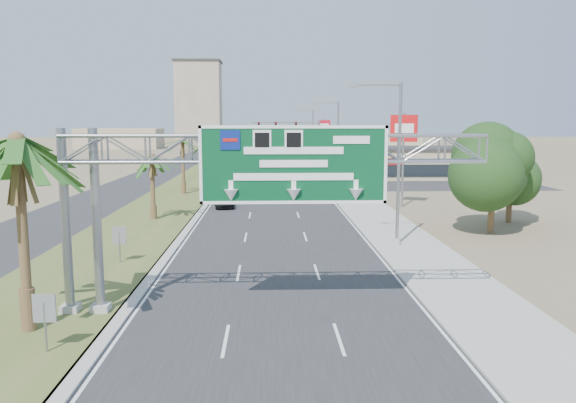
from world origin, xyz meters
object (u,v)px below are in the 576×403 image
at_px(pole_sign_blue, 363,143).
at_px(pole_sign_red_far, 324,129).
at_px(signal_mast, 306,142).
at_px(pole_sign_red_near, 404,133).
at_px(sign_gantry, 253,163).
at_px(palm_near, 17,142).
at_px(car_left_lane, 224,200).
at_px(car_mid_lane, 275,190).
at_px(car_right_lane, 285,170).
at_px(store_building, 428,163).
at_px(car_far, 264,166).

distance_m(pole_sign_blue, pole_sign_red_far, 25.96).
xyz_separation_m(signal_mast, pole_sign_red_near, (6.54, -33.65, 1.81)).
distance_m(sign_gantry, pole_sign_red_far, 78.19).
distance_m(palm_near, pole_sign_blue, 57.70).
distance_m(car_left_lane, car_mid_lane, 8.23).
bearing_deg(car_right_lane, sign_gantry, -87.54).
bearing_deg(pole_sign_red_near, signal_mast, 100.99).
height_order(signal_mast, car_mid_lane, signal_mast).
bearing_deg(store_building, car_far, 153.03).
xyz_separation_m(store_building, car_far, (-23.12, 11.76, -1.24)).
bearing_deg(pole_sign_red_near, pole_sign_red_far, 92.64).
xyz_separation_m(signal_mast, car_left_lane, (-9.67, -33.31, -4.14)).
bearing_deg(palm_near, car_left_lane, 81.28).
bearing_deg(car_left_lane, store_building, 38.63).
bearing_deg(car_mid_lane, car_far, 97.53).
bearing_deg(car_mid_lane, signal_mast, 84.61).
bearing_deg(pole_sign_blue, pole_sign_red_near, -90.72).
distance_m(palm_near, pole_sign_red_far, 81.57).
bearing_deg(store_building, palm_near, -118.28).
xyz_separation_m(car_far, pole_sign_red_near, (12.83, -39.44, 5.90)).
bearing_deg(signal_mast, pole_sign_blue, -56.56).
bearing_deg(palm_near, car_far, 83.39).
bearing_deg(car_left_lane, car_mid_lane, 47.61).
height_order(store_building, pole_sign_blue, pole_sign_blue).
height_order(car_far, pole_sign_red_far, pole_sign_red_far).
bearing_deg(pole_sign_blue, palm_near, -111.57).
relative_size(palm_near, car_far, 1.59).
distance_m(sign_gantry, car_right_lane, 61.18).
bearing_deg(palm_near, car_mid_lane, 75.83).
bearing_deg(pole_sign_red_far, store_building, -59.61).
xyz_separation_m(signal_mast, pole_sign_red_far, (4.27, 15.44, 1.70)).
xyz_separation_m(car_far, pole_sign_red_far, (10.56, 9.65, 5.79)).
relative_size(car_far, pole_sign_red_near, 0.62).
relative_size(palm_near, signal_mast, 0.81).
height_order(signal_mast, car_left_lane, signal_mast).
height_order(signal_mast, car_far, signal_mast).
bearing_deg(pole_sign_red_far, palm_near, -103.21).
height_order(car_mid_lane, car_right_lane, car_mid_lane).
bearing_deg(pole_sign_red_far, car_far, -137.59).
relative_size(car_left_lane, pole_sign_red_far, 0.50).
relative_size(sign_gantry, pole_sign_blue, 2.42).
bearing_deg(store_building, car_right_lane, 166.51).
xyz_separation_m(car_left_lane, pole_sign_red_near, (16.20, -0.35, 5.95)).
bearing_deg(palm_near, pole_sign_red_near, 55.41).
bearing_deg(car_right_lane, pole_sign_red_far, 71.20).
xyz_separation_m(sign_gantry, pole_sign_red_far, (10.51, 77.48, 0.49)).
distance_m(car_mid_lane, car_far, 32.39).
distance_m(sign_gantry, store_building, 60.77).
xyz_separation_m(car_right_lane, pole_sign_red_far, (7.44, 16.61, 5.86)).
distance_m(store_building, car_left_lane, 38.09).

